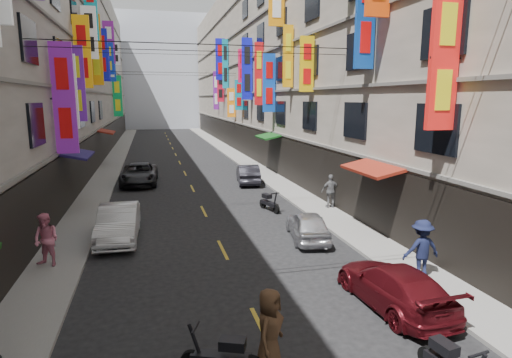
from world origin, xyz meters
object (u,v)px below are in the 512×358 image
pedestrian_rnear (421,249)px  pedestrian_rfar (331,191)px  scooter_far_right (269,203)px  pedestrian_crossing (269,331)px  car_left_mid (118,223)px  car_right_near (394,286)px  car_right_mid (308,225)px  car_right_far (248,174)px  pedestrian_lfar (46,240)px  car_left_far (139,174)px  scooter_crossing (223,356)px

pedestrian_rnear → pedestrian_rfar: size_ratio=1.07×
scooter_far_right → pedestrian_crossing: size_ratio=0.94×
car_left_mid → pedestrian_rfar: pedestrian_rfar is taller
car_right_near → car_right_mid: 6.14m
car_right_near → car_right_far: 18.56m
pedestrian_rnear → car_right_mid: bearing=-63.9°
pedestrian_lfar → car_right_near: bearing=1.2°
pedestrian_lfar → pedestrian_rfar: size_ratio=1.04×
pedestrian_lfar → car_right_mid: bearing=33.7°
car_right_mid → pedestrian_rfar: size_ratio=2.02×
car_left_mid → pedestrian_crossing: bearing=-67.9°
car_right_near → pedestrian_rfar: pedestrian_rfar is taller
pedestrian_lfar → car_left_mid: bearing=79.6°
car_right_near → pedestrian_lfar: (-10.10, 5.32, 0.43)m
car_right_far → pedestrian_lfar: pedestrian_lfar is taller
car_right_near → pedestrian_rfar: size_ratio=2.39×
pedestrian_lfar → pedestrian_rfar: bearing=51.0°
car_left_mid → pedestrian_crossing: pedestrian_crossing is taller
pedestrian_rnear → car_right_far: bearing=-81.6°
car_left_far → pedestrian_rfar: 13.85m
car_right_mid → pedestrian_lfar: (-9.85, -0.82, 0.44)m
car_left_mid → pedestrian_rfar: bearing=14.8°
car_left_mid → car_right_near: bearing=-43.7°
pedestrian_lfar → pedestrian_rnear: 12.55m
car_left_far → pedestrian_rfar: size_ratio=2.90×
pedestrian_rfar → scooter_crossing: bearing=61.5°
car_left_far → pedestrian_rnear: bearing=-61.4°
car_right_mid → pedestrian_rfar: 5.25m
car_right_far → pedestrian_rfar: bearing=115.9°
car_left_mid → car_right_near: car_left_mid is taller
car_right_near → pedestrian_crossing: pedestrian_crossing is taller
car_left_far → pedestrian_crossing: pedestrian_crossing is taller
scooter_far_right → pedestrian_lfar: size_ratio=0.95×
car_left_mid → pedestrian_crossing: 10.60m
scooter_far_right → pedestrian_rnear: size_ratio=0.92×
scooter_crossing → pedestrian_rnear: (7.02, 3.27, 0.63)m
car_left_far → car_right_near: 21.35m
scooter_far_right → scooter_crossing: bearing=53.7°
car_left_far → car_right_near: (7.33, -20.06, -0.10)m
car_right_far → pedestrian_crossing: bearing=86.1°
car_left_mid → pedestrian_rnear: pedestrian_rnear is taller
car_left_far → pedestrian_lfar: bearing=-98.1°
car_right_mid → pedestrian_rfar: bearing=-114.6°
scooter_crossing → car_right_near: 5.54m
scooter_far_right → car_right_mid: 4.91m
scooter_far_right → car_right_near: 11.05m
car_left_mid → pedestrian_rnear: size_ratio=2.32×
pedestrian_rfar → pedestrian_crossing: pedestrian_rfar is taller
car_left_far → car_right_far: size_ratio=1.28×
scooter_far_right → pedestrian_rnear: 9.95m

